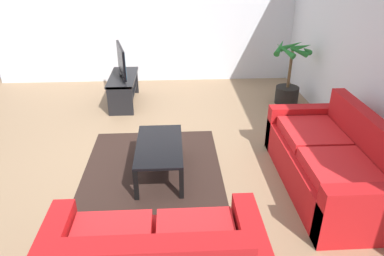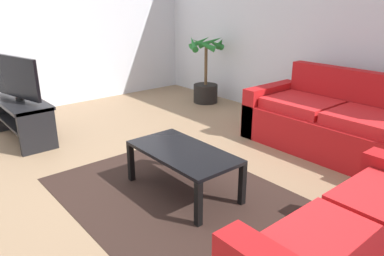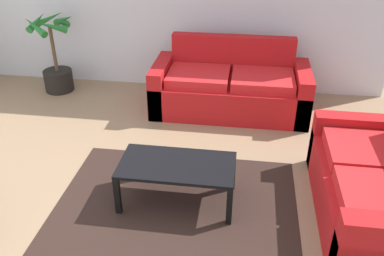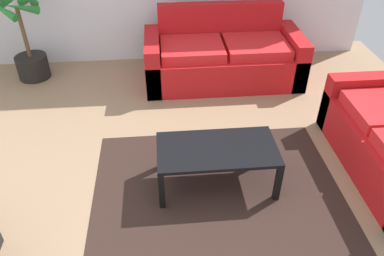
# 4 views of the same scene
# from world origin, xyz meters

# --- Properties ---
(ground_plane) EXTENTS (6.60, 6.60, 0.00)m
(ground_plane) POSITION_xyz_m (0.00, 0.00, 0.00)
(ground_plane) COLOR #937556
(couch_main) EXTENTS (1.98, 0.90, 0.90)m
(couch_main) POSITION_xyz_m (0.90, 2.28, 0.30)
(couch_main) COLOR red
(couch_main) RESTS_ON ground
(couch_loveseat) EXTENTS (0.90, 1.67, 0.90)m
(couch_loveseat) POSITION_xyz_m (2.28, 0.35, 0.30)
(couch_loveseat) COLOR red
(couch_loveseat) RESTS_ON ground
(coffee_table) EXTENTS (1.04, 0.54, 0.41)m
(coffee_table) POSITION_xyz_m (0.54, 0.35, 0.36)
(coffee_table) COLOR black
(coffee_table) RESTS_ON ground
(area_rug) EXTENTS (2.20, 1.70, 0.01)m
(area_rug) POSITION_xyz_m (0.54, 0.25, 0.00)
(area_rug) COLOR black
(area_rug) RESTS_ON ground
(potted_palm) EXTENTS (0.67, 0.70, 1.12)m
(potted_palm) POSITION_xyz_m (-1.59, 2.56, 0.43)
(potted_palm) COLOR black
(potted_palm) RESTS_ON ground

